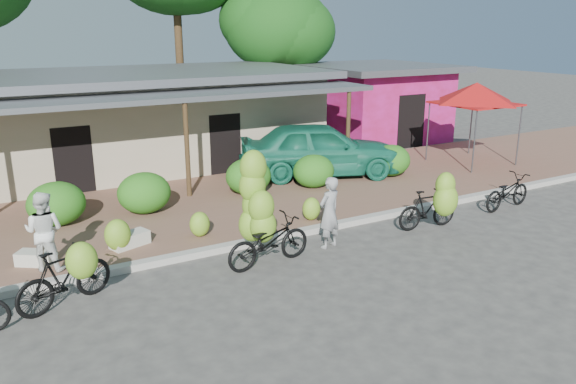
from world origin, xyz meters
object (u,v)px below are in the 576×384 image
at_px(bike_left, 67,275).
at_px(vendor, 329,213).
at_px(bike_far_right, 507,192).
at_px(teal_van, 320,149).
at_px(tree_near_right, 272,25).
at_px(sack_near, 130,240).
at_px(bystander, 44,231).
at_px(red_canopy, 476,93).
at_px(sack_far, 36,258).
at_px(bike_center, 263,223).
at_px(bike_right, 433,205).

xyz_separation_m(bike_left, vendor, (5.65, 0.09, 0.21)).
relative_size(bike_left, bike_far_right, 1.01).
distance_m(bike_far_right, teal_van, 5.95).
xyz_separation_m(tree_near_right, sack_near, (-9.82, -11.55, -4.65)).
bearing_deg(bike_far_right, sack_near, 71.92).
bearing_deg(bystander, sack_near, -133.57).
distance_m(tree_near_right, bike_far_right, 14.35).
bearing_deg(tree_near_right, red_canopy, -72.67).
xyz_separation_m(red_canopy, sack_near, (-12.81, -1.98, -2.34)).
bearing_deg(sack_far, tree_near_right, 44.60).
relative_size(tree_near_right, bike_left, 3.53).
relative_size(bike_center, bike_right, 1.40).
height_order(bike_far_right, sack_near, bike_far_right).
relative_size(bike_far_right, bystander, 1.16).
height_order(sack_near, teal_van, teal_van).
bearing_deg(teal_van, bike_left, 142.31).
distance_m(red_canopy, sack_far, 15.09).
relative_size(bike_center, sack_near, 2.81).
bearing_deg(bike_center, vendor, -96.60).
relative_size(red_canopy, vendor, 2.11).
bearing_deg(vendor, red_canopy, -171.42).
distance_m(bike_center, teal_van, 6.99).
bearing_deg(bike_center, bike_far_right, -96.89).
bearing_deg(sack_near, tree_near_right, 49.62).
height_order(red_canopy, bike_far_right, red_canopy).
bearing_deg(bike_far_right, vendor, 83.12).
relative_size(red_canopy, bystander, 2.14).
bearing_deg(bike_center, red_canopy, -75.40).
bearing_deg(bike_left, bystander, -17.16).
bearing_deg(bike_left, tree_near_right, -61.65).
bearing_deg(tree_near_right, sack_far, -135.40).
bearing_deg(tree_near_right, bike_left, -130.00).
distance_m(bike_left, teal_van, 10.17).
height_order(bike_left, teal_van, teal_van).
height_order(bike_left, vendor, vendor).
relative_size(bike_right, vendor, 1.03).
bearing_deg(sack_near, bike_left, -127.87).
distance_m(tree_near_right, sack_far, 17.18).
bearing_deg(teal_van, bystander, 133.24).
distance_m(bike_far_right, sack_far, 11.98).
xyz_separation_m(tree_near_right, teal_van, (-2.75, -8.41, -3.91)).
height_order(red_canopy, bike_right, red_canopy).
xyz_separation_m(bike_center, vendor, (1.68, -0.01, -0.05)).
xyz_separation_m(bike_right, vendor, (-2.79, 0.39, 0.15)).
relative_size(vendor, teal_van, 0.32).
height_order(sack_near, bystander, bystander).
distance_m(bike_right, bystander, 8.80).
distance_m(bystander, teal_van, 9.53).
bearing_deg(bike_left, sack_near, -59.52).
bearing_deg(bike_far_right, bike_left, 83.94).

